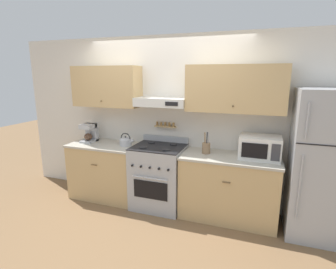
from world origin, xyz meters
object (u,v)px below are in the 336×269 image
at_px(tea_kettle, 126,141).
at_px(refrigerator, 323,165).
at_px(coffee_maker, 90,132).
at_px(utensil_crock, 206,148).
at_px(microwave, 260,147).
at_px(stove_range, 159,176).

bearing_deg(tea_kettle, refrigerator, -1.42).
height_order(refrigerator, coffee_maker, refrigerator).
distance_m(refrigerator, utensil_crock, 1.43).
bearing_deg(refrigerator, utensil_crock, 177.33).
bearing_deg(utensil_crock, refrigerator, -2.67).
relative_size(refrigerator, microwave, 3.52).
bearing_deg(coffee_maker, stove_range, -3.71).
xyz_separation_m(refrigerator, microwave, (-0.73, 0.08, 0.13)).
height_order(refrigerator, microwave, refrigerator).
bearing_deg(utensil_crock, coffee_maker, 179.10).
bearing_deg(stove_range, coffee_maker, 176.29).
height_order(refrigerator, tea_kettle, refrigerator).
xyz_separation_m(coffee_maker, microwave, (2.65, -0.01, -0.00)).
xyz_separation_m(refrigerator, tea_kettle, (-2.70, 0.07, 0.05)).
bearing_deg(tea_kettle, stove_range, -5.05).
bearing_deg(stove_range, tea_kettle, 174.95).
distance_m(stove_range, utensil_crock, 0.86).
xyz_separation_m(stove_range, utensil_crock, (0.70, 0.05, 0.50)).
bearing_deg(refrigerator, coffee_maker, 178.35).
distance_m(microwave, utensil_crock, 0.71).
xyz_separation_m(stove_range, tea_kettle, (-0.57, 0.05, 0.49)).
distance_m(tea_kettle, utensil_crock, 1.27).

